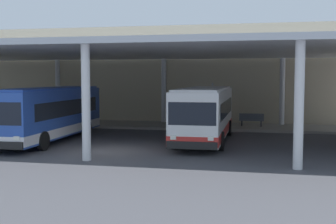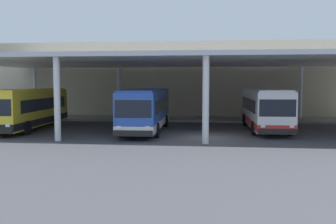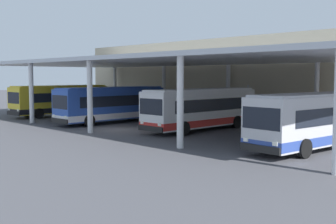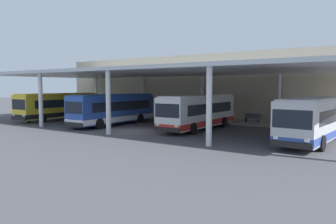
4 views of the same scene
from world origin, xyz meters
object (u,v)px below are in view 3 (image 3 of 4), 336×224
Objects in this scene: bus_middle_bay at (201,109)px; trash_bin at (253,116)px; bus_far_bay at (318,120)px; bench_waiting at (281,118)px; bus_nearest_bay at (61,100)px; banner_sign at (248,101)px; bus_second_bay at (112,104)px.

trash_bin is (-0.01, 6.79, -0.98)m from bus_middle_bay.
bus_far_bay is 11.65m from bench_waiting.
bench_waiting is (-7.72, 8.67, -0.99)m from bus_far_bay.
trash_bin is at bearing 141.19° from bus_far_bay.
trash_bin is at bearing 24.63° from bus_nearest_bay.
banner_sign is (-0.27, 6.34, 0.32)m from bus_middle_bay.
bus_far_bay is (19.28, 0.40, 0.00)m from bus_second_bay.
bus_far_bay is at bearing -36.52° from banner_sign.
bus_nearest_bay is 1.00× the size of bus_far_bay.
bus_nearest_bay is 22.71m from bench_waiting.
bus_nearest_bay is at bearing -179.67° from bus_far_bay.
banner_sign reaches higher than bench_waiting.
bus_nearest_bay is at bearing -155.37° from trash_bin.
banner_sign reaches higher than bus_middle_bay.
bus_middle_bay is 0.99× the size of bus_far_bay.
bus_middle_bay is at bearing 5.05° from bus_nearest_bay.
bus_far_bay is at bearing 1.20° from bus_second_bay.
bench_waiting is (11.56, 9.08, -0.99)m from bus_second_bay.
bus_far_bay is (28.62, 0.16, 0.00)m from bus_nearest_bay.
bus_second_bay is at bearing -1.48° from bus_nearest_bay.
bus_second_bay is at bearing -136.87° from banner_sign.
bench_waiting is 1.84× the size of trash_bin.
bus_middle_bay is at bearing 11.67° from bus_second_bay.
bus_second_bay is 19.29m from bus_far_bay.
bench_waiting is at bearing 131.68° from bus_far_bay.
bench_waiting is at bearing 17.36° from banner_sign.
bus_far_bay is 13.10m from banner_sign.
bench_waiting is at bearing 22.92° from bus_nearest_bay.
bench_waiting is 2.57m from trash_bin.
trash_bin is (18.36, 8.42, -0.98)m from bus_nearest_bay.
bus_middle_bay is 10.77× the size of trash_bin.
banner_sign reaches higher than bus_far_bay.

